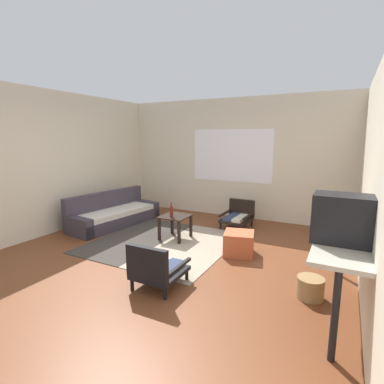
{
  "coord_description": "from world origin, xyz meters",
  "views": [
    {
      "loc": [
        2.34,
        -3.42,
        1.81
      ],
      "look_at": [
        0.07,
        0.91,
        0.92
      ],
      "focal_mm": 27.59,
      "sensor_mm": 36.0,
      "label": 1
    }
  ],
  "objects_px": {
    "armchair_by_window": "(238,215)",
    "wicker_basket": "(310,288)",
    "couch": "(114,214)",
    "ottoman_orange": "(239,243)",
    "console_shelf": "(341,240)",
    "glass_bottle": "(171,211)",
    "crt_television": "(343,219)",
    "coffee_table": "(175,221)",
    "armchair_striped_foreground": "(156,268)",
    "clay_vase": "(344,214)"
  },
  "relations": [
    {
      "from": "couch",
      "to": "crt_television",
      "type": "distance_m",
      "value": 4.66
    },
    {
      "from": "ottoman_orange",
      "to": "glass_bottle",
      "type": "relative_size",
      "value": 1.76
    },
    {
      "from": "coffee_table",
      "to": "armchair_striped_foreground",
      "type": "relative_size",
      "value": 0.84
    },
    {
      "from": "armchair_by_window",
      "to": "armchair_striped_foreground",
      "type": "bearing_deg",
      "value": -90.97
    },
    {
      "from": "couch",
      "to": "clay_vase",
      "type": "bearing_deg",
      "value": -11.54
    },
    {
      "from": "wicker_basket",
      "to": "crt_television",
      "type": "bearing_deg",
      "value": -55.41
    },
    {
      "from": "armchair_by_window",
      "to": "clay_vase",
      "type": "height_order",
      "value": "clay_vase"
    },
    {
      "from": "wicker_basket",
      "to": "coffee_table",
      "type": "bearing_deg",
      "value": 156.72
    },
    {
      "from": "armchair_by_window",
      "to": "console_shelf",
      "type": "height_order",
      "value": "console_shelf"
    },
    {
      "from": "couch",
      "to": "armchair_by_window",
      "type": "xyz_separation_m",
      "value": [
        2.39,
        1.06,
        0.02
      ]
    },
    {
      "from": "glass_bottle",
      "to": "wicker_basket",
      "type": "xyz_separation_m",
      "value": [
        2.43,
        -0.93,
        -0.41
      ]
    },
    {
      "from": "crt_television",
      "to": "coffee_table",
      "type": "bearing_deg",
      "value": 152.03
    },
    {
      "from": "ottoman_orange",
      "to": "clay_vase",
      "type": "distance_m",
      "value": 1.7
    },
    {
      "from": "glass_bottle",
      "to": "console_shelf",
      "type": "bearing_deg",
      "value": -20.46
    },
    {
      "from": "armchair_striped_foreground",
      "to": "wicker_basket",
      "type": "xyz_separation_m",
      "value": [
        1.69,
        0.62,
        -0.13
      ]
    },
    {
      "from": "coffee_table",
      "to": "armchair_by_window",
      "type": "relative_size",
      "value": 0.79
    },
    {
      "from": "ottoman_orange",
      "to": "clay_vase",
      "type": "bearing_deg",
      "value": -20.91
    },
    {
      "from": "armchair_striped_foreground",
      "to": "wicker_basket",
      "type": "bearing_deg",
      "value": 20.22
    },
    {
      "from": "coffee_table",
      "to": "glass_bottle",
      "type": "bearing_deg",
      "value": -98.02
    },
    {
      "from": "coffee_table",
      "to": "clay_vase",
      "type": "distance_m",
      "value": 2.84
    },
    {
      "from": "couch",
      "to": "coffee_table",
      "type": "bearing_deg",
      "value": -5.94
    },
    {
      "from": "armchair_by_window",
      "to": "crt_television",
      "type": "height_order",
      "value": "crt_television"
    },
    {
      "from": "ottoman_orange",
      "to": "glass_bottle",
      "type": "bearing_deg",
      "value": 177.14
    },
    {
      "from": "clay_vase",
      "to": "glass_bottle",
      "type": "height_order",
      "value": "clay_vase"
    },
    {
      "from": "armchair_by_window",
      "to": "console_shelf",
      "type": "xyz_separation_m",
      "value": [
        1.91,
        -2.34,
        0.52
      ]
    },
    {
      "from": "ottoman_orange",
      "to": "clay_vase",
      "type": "relative_size",
      "value": 1.45
    },
    {
      "from": "ottoman_orange",
      "to": "armchair_by_window",
      "type": "bearing_deg",
      "value": 109.39
    },
    {
      "from": "ottoman_orange",
      "to": "glass_bottle",
      "type": "xyz_separation_m",
      "value": [
        -1.28,
        0.06,
        0.36
      ]
    },
    {
      "from": "couch",
      "to": "wicker_basket",
      "type": "bearing_deg",
      "value": -16.66
    },
    {
      "from": "ottoman_orange",
      "to": "armchair_striped_foreground",
      "type": "bearing_deg",
      "value": -109.96
    },
    {
      "from": "couch",
      "to": "console_shelf",
      "type": "distance_m",
      "value": 4.52
    },
    {
      "from": "console_shelf",
      "to": "glass_bottle",
      "type": "height_order",
      "value": "console_shelf"
    },
    {
      "from": "armchair_by_window",
      "to": "wicker_basket",
      "type": "relative_size",
      "value": 2.17
    },
    {
      "from": "console_shelf",
      "to": "glass_bottle",
      "type": "xyz_separation_m",
      "value": [
        -2.69,
        1.01,
        -0.23
      ]
    },
    {
      "from": "armchair_striped_foreground",
      "to": "console_shelf",
      "type": "bearing_deg",
      "value": 15.7
    },
    {
      "from": "console_shelf",
      "to": "clay_vase",
      "type": "bearing_deg",
      "value": 90.0
    },
    {
      "from": "coffee_table",
      "to": "crt_television",
      "type": "bearing_deg",
      "value": -27.97
    },
    {
      "from": "armchair_striped_foreground",
      "to": "crt_television",
      "type": "distance_m",
      "value": 2.13
    },
    {
      "from": "console_shelf",
      "to": "crt_television",
      "type": "relative_size",
      "value": 3.51
    },
    {
      "from": "console_shelf",
      "to": "wicker_basket",
      "type": "xyz_separation_m",
      "value": [
        -0.27,
        0.07,
        -0.64
      ]
    },
    {
      "from": "console_shelf",
      "to": "glass_bottle",
      "type": "bearing_deg",
      "value": 159.54
    },
    {
      "from": "glass_bottle",
      "to": "wicker_basket",
      "type": "relative_size",
      "value": 0.85
    },
    {
      "from": "armchair_by_window",
      "to": "console_shelf",
      "type": "bearing_deg",
      "value": -50.8
    },
    {
      "from": "armchair_by_window",
      "to": "clay_vase",
      "type": "xyz_separation_m",
      "value": [
        1.91,
        -1.94,
        0.71
      ]
    },
    {
      "from": "ottoman_orange",
      "to": "crt_television",
      "type": "bearing_deg",
      "value": -41.55
    },
    {
      "from": "ottoman_orange",
      "to": "console_shelf",
      "type": "relative_size",
      "value": 0.24
    },
    {
      "from": "coffee_table",
      "to": "clay_vase",
      "type": "bearing_deg",
      "value": -14.83
    },
    {
      "from": "armchair_by_window",
      "to": "console_shelf",
      "type": "distance_m",
      "value": 3.07
    },
    {
      "from": "couch",
      "to": "ottoman_orange",
      "type": "height_order",
      "value": "couch"
    },
    {
      "from": "ottoman_orange",
      "to": "console_shelf",
      "type": "xyz_separation_m",
      "value": [
        1.42,
        -0.94,
        0.58
      ]
    }
  ]
}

